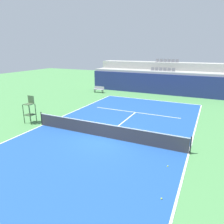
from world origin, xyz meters
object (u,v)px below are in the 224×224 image
at_px(tennis_net, 104,130).
at_px(player_bench, 99,89).
at_px(umpire_chair, 30,109).
at_px(tennis_ball_0, 161,199).
at_px(tennis_ball_1, 168,166).

bearing_deg(tennis_net, player_bench, 120.25).
relative_size(tennis_net, umpire_chair, 5.04).
height_order(player_bench, tennis_ball_0, player_bench).
bearing_deg(umpire_chair, tennis_ball_0, -21.23).
bearing_deg(umpire_chair, player_bench, 94.32).
bearing_deg(tennis_ball_1, tennis_net, 157.61).
height_order(tennis_net, player_bench, tennis_net).
bearing_deg(umpire_chair, tennis_net, -0.48).
bearing_deg(player_bench, tennis_ball_0, -54.49).
height_order(player_bench, tennis_ball_1, player_bench).
xyz_separation_m(tennis_net, tennis_ball_0, (4.90, -4.45, -0.47)).
height_order(umpire_chair, tennis_ball_1, umpire_chair).
distance_m(tennis_net, umpire_chair, 6.73).
xyz_separation_m(tennis_net, umpire_chair, (-6.70, 0.06, 0.68)).
distance_m(player_bench, tennis_ball_1, 19.50).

